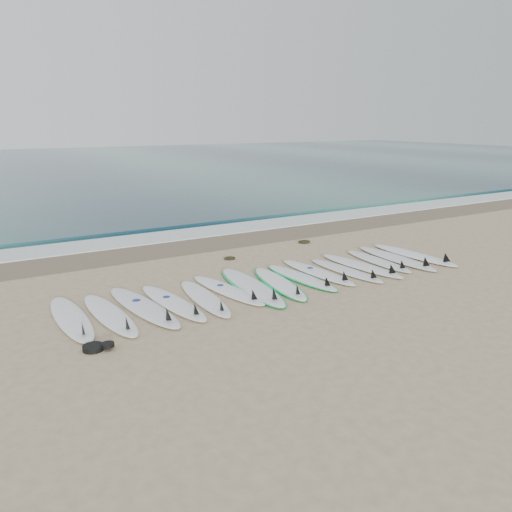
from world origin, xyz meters
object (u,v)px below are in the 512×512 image
surfboard_0 (72,319)px  surfboard_14 (416,255)px  leash_coil (96,347)px  surfboard_7 (280,283)px

surfboard_0 → surfboard_14: surfboard_14 is taller
surfboard_0 → surfboard_14: 8.49m
leash_coil → surfboard_0: bearing=94.2°
surfboard_14 → leash_coil: bearing=-174.1°
surfboard_0 → surfboard_7: bearing=-3.7°
surfboard_0 → surfboard_7: 4.23m
surfboard_0 → surfboard_14: (8.49, -0.06, 0.00)m
surfboard_0 → surfboard_7: surfboard_0 is taller
surfboard_0 → surfboard_7: size_ratio=1.01×
surfboard_7 → leash_coil: surfboard_7 is taller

